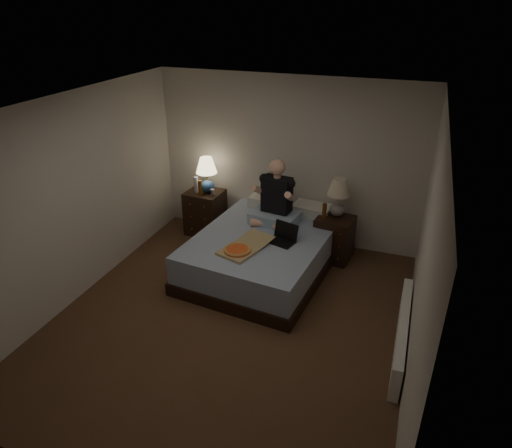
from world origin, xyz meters
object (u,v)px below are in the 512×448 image
at_px(nightstand_right, 334,238).
at_px(soda_can, 213,192).
at_px(laptop, 281,234).
at_px(lamp_left, 207,175).
at_px(nightstand_left, 205,212).
at_px(pizza_box, 237,251).
at_px(bed, 263,252).
at_px(lamp_right, 338,198).
at_px(beer_bottle_right, 324,211).
at_px(person, 275,193).
at_px(beer_bottle_left, 200,188).
at_px(radiator, 402,333).
at_px(water_bottle, 196,185).

height_order(nightstand_right, soda_can, soda_can).
height_order(soda_can, laptop, soda_can).
bearing_deg(lamp_left, nightstand_left, -169.56).
bearing_deg(pizza_box, bed, 93.59).
distance_m(nightstand_left, lamp_right, 2.17).
relative_size(nightstand_right, beer_bottle_right, 2.83).
bearing_deg(person, beer_bottle_right, 21.81).
distance_m(soda_can, beer_bottle_right, 1.76).
bearing_deg(laptop, lamp_left, 164.69).
height_order(bed, lamp_left, lamp_left).
xyz_separation_m(nightstand_left, beer_bottle_left, (-0.00, -0.12, 0.47)).
height_order(lamp_right, radiator, lamp_right).
distance_m(bed, lamp_right, 1.29).
relative_size(laptop, radiator, 0.21).
distance_m(lamp_right, person, 0.88).
bearing_deg(pizza_box, beer_bottle_right, 70.36).
height_order(nightstand_right, radiator, nightstand_right).
distance_m(beer_bottle_right, radiator, 2.07).
height_order(water_bottle, beer_bottle_left, water_bottle).
relative_size(bed, beer_bottle_left, 9.58).
height_order(nightstand_left, person, person).
bearing_deg(soda_can, pizza_box, -53.90).
relative_size(lamp_right, laptop, 1.65).
bearing_deg(laptop, bed, 169.86).
bearing_deg(bed, person, 90.54).
height_order(lamp_right, laptop, lamp_right).
relative_size(lamp_right, beer_bottle_right, 2.43).
xyz_separation_m(bed, lamp_left, (-1.18, 0.74, 0.71)).
xyz_separation_m(lamp_left, laptop, (1.48, -0.88, -0.32)).
relative_size(beer_bottle_left, laptop, 0.68).
bearing_deg(water_bottle, laptop, -26.61).
xyz_separation_m(bed, person, (0.03, 0.38, 0.74)).
distance_m(nightstand_right, pizza_box, 1.60).
xyz_separation_m(lamp_right, beer_bottle_left, (-2.09, -0.09, -0.11)).
bearing_deg(water_bottle, beer_bottle_left, -33.44).
xyz_separation_m(lamp_left, person, (1.22, -0.36, 0.03)).
bearing_deg(water_bottle, soda_can, -4.68).
height_order(soda_can, beer_bottle_right, beer_bottle_right).
xyz_separation_m(bed, soda_can, (-1.05, 0.66, 0.48)).
height_order(nightstand_right, water_bottle, water_bottle).
bearing_deg(bed, beer_bottle_right, 43.48).
bearing_deg(radiator, beer_bottle_left, 152.84).
relative_size(bed, pizza_box, 2.90).
height_order(nightstand_left, water_bottle, water_bottle).
height_order(lamp_left, beer_bottle_left, lamp_left).
relative_size(soda_can, laptop, 0.29).
relative_size(beer_bottle_right, person, 0.25).
bearing_deg(nightstand_right, lamp_right, 100.50).
height_order(soda_can, pizza_box, soda_can).
xyz_separation_m(bed, nightstand_left, (-1.24, 0.73, 0.08)).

